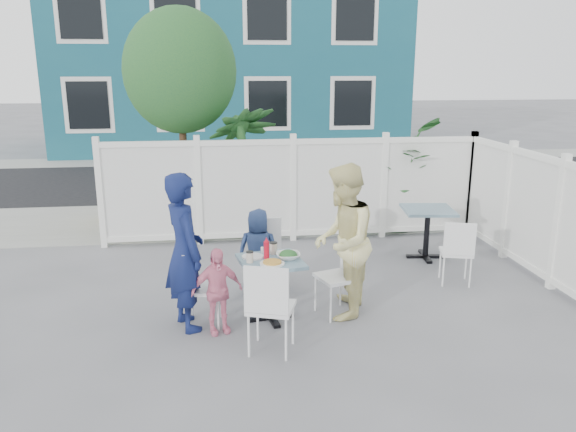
{
  "coord_description": "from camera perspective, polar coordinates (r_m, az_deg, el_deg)",
  "views": [
    {
      "loc": [
        -1.05,
        -6.04,
        2.65
      ],
      "look_at": [
        -0.29,
        -0.04,
        1.05
      ],
      "focal_mm": 35.0,
      "sensor_mm": 36.0,
      "label": 1
    }
  ],
  "objects": [
    {
      "name": "tree",
      "position": [
        9.36,
        -10.94,
        14.23
      ],
      "size": [
        1.8,
        1.62,
        3.59
      ],
      "color": "#382316",
      "rests_on": "ground"
    },
    {
      "name": "plate_main",
      "position": [
        5.83,
        -1.61,
        -4.84
      ],
      "size": [
        0.26,
        0.26,
        0.02
      ],
      "primitive_type": "cylinder",
      "color": "white",
      "rests_on": "main_table"
    },
    {
      "name": "chair_left",
      "position": [
        5.98,
        -9.22,
        -6.55
      ],
      "size": [
        0.41,
        0.42,
        0.84
      ],
      "rotation": [
        0.0,
        0.0,
        -1.68
      ],
      "color": "white",
      "rests_on": "ground"
    },
    {
      "name": "chair_right",
      "position": [
        6.2,
        5.55,
        -5.39
      ],
      "size": [
        0.49,
        0.5,
        0.88
      ],
      "rotation": [
        0.0,
        0.0,
        1.89
      ],
      "color": "white",
      "rests_on": "ground"
    },
    {
      "name": "spare_table",
      "position": [
        8.18,
        13.99,
        -0.39
      ],
      "size": [
        0.77,
        0.77,
        0.73
      ],
      "rotation": [
        0.0,
        0.0,
        -0.12
      ],
      "color": "#405F75",
      "rests_on": "ground"
    },
    {
      "name": "potted_shrub_b",
      "position": [
        9.67,
        10.66,
        4.25
      ],
      "size": [
        2.03,
        2.12,
        1.83
      ],
      "primitive_type": "imported",
      "rotation": [
        0.0,
        0.0,
        1.09
      ],
      "color": "#1B4C28",
      "rests_on": "ground"
    },
    {
      "name": "woman",
      "position": [
        6.05,
        5.56,
        -2.6
      ],
      "size": [
        0.87,
        0.98,
        1.68
      ],
      "primitive_type": "imported",
      "rotation": [
        0.0,
        0.0,
        -1.9
      ],
      "color": "#E4D049",
      "rests_on": "ground"
    },
    {
      "name": "boy",
      "position": [
        6.75,
        -3.03,
        -3.59
      ],
      "size": [
        0.56,
        0.43,
        1.04
      ],
      "primitive_type": "imported",
      "rotation": [
        0.0,
        0.0,
        2.94
      ],
      "color": "navy",
      "rests_on": "ground"
    },
    {
      "name": "pepper_shaker",
      "position": [
        6.22,
        -2.28,
        -3.32
      ],
      "size": [
        0.03,
        0.03,
        0.07
      ],
      "primitive_type": "cylinder",
      "color": "black",
      "rests_on": "main_table"
    },
    {
      "name": "utility_cabinet",
      "position": [
        10.36,
        -15.73,
        2.94
      ],
      "size": [
        0.69,
        0.51,
        1.22
      ],
      "primitive_type": "cube",
      "rotation": [
        0.0,
        0.0,
        -0.06
      ],
      "color": "gold",
      "rests_on": "ground"
    },
    {
      "name": "main_table",
      "position": [
        6.01,
        -1.76,
        -5.85
      ],
      "size": [
        0.74,
        0.74,
        0.68
      ],
      "rotation": [
        0.0,
        0.0,
        0.17
      ],
      "color": "#405F75",
      "rests_on": "ground"
    },
    {
      "name": "far_sidewalk",
      "position": [
        16.88,
        -3.59,
        5.8
      ],
      "size": [
        24.0,
        1.6,
        0.01
      ],
      "primitive_type": "cube",
      "color": "gray",
      "rests_on": "ground"
    },
    {
      "name": "salad_bowl",
      "position": [
        5.99,
        0.03,
        -4.07
      ],
      "size": [
        0.25,
        0.25,
        0.06
      ],
      "primitive_type": "imported",
      "color": "white",
      "rests_on": "main_table"
    },
    {
      "name": "ground",
      "position": [
        6.68,
        2.44,
        -8.54
      ],
      "size": [
        80.0,
        80.0,
        0.0
      ],
      "primitive_type": "plane",
      "color": "slate"
    },
    {
      "name": "fence_back",
      "position": [
        8.72,
        0.52,
        2.49
      ],
      "size": [
        5.86,
        0.08,
        1.6
      ],
      "color": "white",
      "rests_on": "ground"
    },
    {
      "name": "plate_side",
      "position": [
        6.05,
        -3.61,
        -4.13
      ],
      "size": [
        0.23,
        0.23,
        0.02
      ],
      "primitive_type": "cylinder",
      "color": "white",
      "rests_on": "main_table"
    },
    {
      "name": "toddler",
      "position": [
        5.79,
        -7.23,
        -7.56
      ],
      "size": [
        0.57,
        0.36,
        0.91
      ],
      "primitive_type": "imported",
      "rotation": [
        0.0,
        0.0,
        0.28
      ],
      "color": "pink",
      "rests_on": "ground"
    },
    {
      "name": "potted_shrub_a",
      "position": [
        9.3,
        -4.29,
        4.74
      ],
      "size": [
        1.58,
        1.58,
        2.05
      ],
      "primitive_type": "imported",
      "rotation": [
        0.0,
        0.0,
        3.7
      ],
      "color": "#1B4C28",
      "rests_on": "ground"
    },
    {
      "name": "ketchup_bottle",
      "position": [
        5.97,
        -2.2,
        -3.48
      ],
      "size": [
        0.06,
        0.06,
        0.19
      ],
      "primitive_type": "cylinder",
      "color": "red",
      "rests_on": "main_table"
    },
    {
      "name": "coffee_cup_a",
      "position": [
        5.88,
        -3.91,
        -4.22
      ],
      "size": [
        0.07,
        0.07,
        0.11
      ],
      "primitive_type": "cylinder",
      "color": "beige",
      "rests_on": "main_table"
    },
    {
      "name": "chair_near",
      "position": [
        5.29,
        -1.93,
        -8.75
      ],
      "size": [
        0.52,
        0.51,
        0.92
      ],
      "rotation": [
        0.0,
        0.0,
        -0.33
      ],
      "color": "white",
      "rests_on": "ground"
    },
    {
      "name": "coffee_cup_b",
      "position": [
        6.13,
        -1.48,
        -3.33
      ],
      "size": [
        0.08,
        0.08,
        0.12
      ],
      "primitive_type": "cylinder",
      "color": "beige",
      "rests_on": "main_table"
    },
    {
      "name": "man",
      "position": [
        5.84,
        -10.47,
        -3.6
      ],
      "size": [
        0.59,
        0.71,
        1.65
      ],
      "primitive_type": "imported",
      "rotation": [
        0.0,
        0.0,
        1.96
      ],
      "color": "#111B4B",
      "rests_on": "ground"
    },
    {
      "name": "near_sidewalk",
      "position": [
        10.24,
        -1.1,
        -0.12
      ],
      "size": [
        24.0,
        2.6,
        0.01
      ],
      "primitive_type": "cube",
      "color": "gray",
      "rests_on": "ground"
    },
    {
      "name": "salt_shaker",
      "position": [
        6.17,
        -2.64,
        -3.47
      ],
      "size": [
        0.03,
        0.03,
        0.07
      ],
      "primitive_type": "cylinder",
      "color": "white",
      "rests_on": "main_table"
    },
    {
      "name": "chair_spare",
      "position": [
        7.27,
        16.84,
        -3.14
      ],
      "size": [
        0.46,
        0.45,
        0.83
      ],
      "rotation": [
        0.0,
        0.0,
        -0.26
      ],
      "color": "white",
      "rests_on": "ground"
    },
    {
      "name": "fence_right",
      "position": [
        8.0,
        23.44,
        0.11
      ],
      "size": [
        0.08,
        3.66,
        1.6
      ],
      "rotation": [
        0.0,
        0.0,
        1.57
      ],
      "color": "white",
      "rests_on": "ground"
    },
    {
      "name": "street",
      "position": [
        13.84,
        -2.75,
        3.8
      ],
      "size": [
        24.0,
        5.0,
        0.01
      ],
      "primitive_type": "cube",
      "color": "black",
      "rests_on": "ground"
    },
    {
      "name": "building",
      "position": [
        20.05,
        -5.88,
        15.77
      ],
      "size": [
        11.0,
        6.0,
        6.0
      ],
      "color": "#175366",
      "rests_on": "ground"
    },
    {
      "name": "chair_back",
      "position": [
        6.82,
        -2.24,
        -3.43
      ],
      "size": [
        0.41,
        0.4,
        0.88
      ],
      "rotation": [
        0.0,
        0.0,
        3.17
      ],
      "color": "white",
      "rests_on": "ground"
    }
  ]
}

